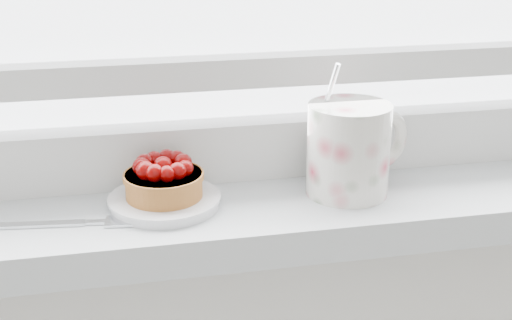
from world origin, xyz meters
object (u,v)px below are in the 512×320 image
object	(u,v)px
raspberry_tart	(163,178)
floral_mug	(351,147)
saucer	(165,201)
fork	(69,223)

from	to	relation	value
raspberry_tart	floral_mug	distance (m)	0.21
floral_mug	saucer	bearing A→B (deg)	178.89
saucer	raspberry_tart	bearing A→B (deg)	112.25
floral_mug	raspberry_tart	bearing A→B (deg)	178.78
raspberry_tart	floral_mug	xyz separation A→B (m)	(0.21, -0.00, 0.02)
raspberry_tart	fork	xyz separation A→B (m)	(-0.10, -0.03, -0.03)
raspberry_tart	floral_mug	world-z (taller)	floral_mug
saucer	floral_mug	distance (m)	0.22
saucer	floral_mug	xyz separation A→B (m)	(0.21, -0.00, 0.05)
floral_mug	fork	world-z (taller)	floral_mug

